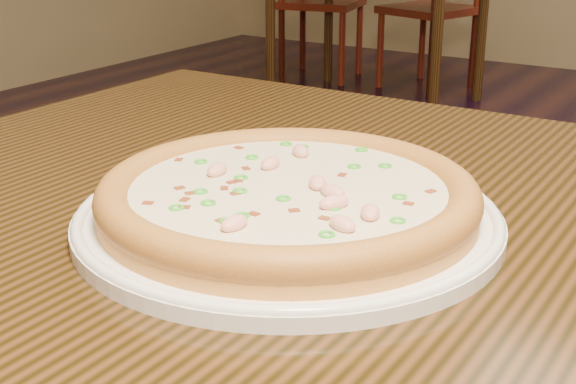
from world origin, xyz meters
The scene contains 5 objects.
hero_table centered at (-0.04, -0.05, 0.65)m, with size 1.20×0.80×0.75m.
plate centered at (-0.16, -0.10, 0.76)m, with size 0.34×0.34×0.02m.
pizza centered at (-0.16, -0.10, 0.78)m, with size 0.31×0.31×0.03m.
chair_a centered at (-2.25, 3.46, 0.44)m, with size 0.50×0.50×0.95m.
chair_b centered at (-1.50, 3.52, 0.44)m, with size 0.52×0.52×0.95m.
Camera 1 is at (0.16, -0.61, 1.00)m, focal length 50.00 mm.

